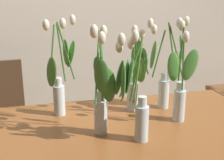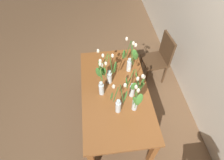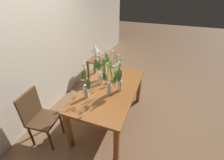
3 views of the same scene
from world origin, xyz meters
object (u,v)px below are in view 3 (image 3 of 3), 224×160
Objects in this scene: side_table at (97,64)px; pillar_candle at (97,60)px; tulip_vase_1 at (119,80)px; tulip_vase_2 at (106,67)px; dining_chair at (38,115)px; tulip_vase_4 at (110,84)px; tulip_vase_5 at (116,71)px; table_lamp at (95,49)px; dining_table at (109,93)px; tulip_vase_0 at (86,85)px; tulip_vase_3 at (100,73)px.

side_table is 0.20m from pillar_candle.
tulip_vase_1 reaches higher than pillar_candle.
side_table is (1.06, 0.69, -0.53)m from tulip_vase_2.
pillar_candle is at bearing -1.65° from dining_chair.
tulip_vase_4 is 1.02× the size of tulip_vase_5.
tulip_vase_4 is 0.47m from tulip_vase_5.
table_lamp is (1.36, 1.08, -0.11)m from tulip_vase_1.
dining_table is 1.18m from dining_chair.
tulip_vase_2 is 1.36m from dining_chair.
tulip_vase_4 is at bearing -57.35° from dining_chair.
dining_chair is 1.69× the size of side_table.
tulip_vase_0 is 0.37m from tulip_vase_4.
side_table is at bearing 32.03° from tulip_vase_4.
tulip_vase_3 is 0.99× the size of tulip_vase_5.
tulip_vase_1 is at bearing -54.64° from dining_chair.
tulip_vase_2 is 0.20m from tulip_vase_5.
tulip_vase_5 is 7.50× the size of pillar_candle.
tulip_vase_0 is 0.65m from tulip_vase_2.
tulip_vase_1 is 0.37m from tulip_vase_5.
side_table is (1.53, 0.96, -0.52)m from tulip_vase_4.
tulip_vase_3 is 7.42× the size of pillar_candle.
table_lamp is at bearing 29.46° from tulip_vase_3.
tulip_vase_0 reaches higher than dining_chair.
tulip_vase_5 reaches higher than side_table.
tulip_vase_2 is (0.65, -0.06, 0.00)m from tulip_vase_0.
tulip_vase_2 is 1.37m from side_table.
pillar_candle is (1.43, 0.90, -0.36)m from tulip_vase_4.
tulip_vase_0 is 1.47× the size of table_lamp.
table_lamp is at bearing 0.57° from dining_chair.
pillar_candle is at bearing -126.37° from table_lamp.
dining_chair is (-0.44, 0.63, -0.44)m from tulip_vase_0.
pillar_candle is (0.96, 0.63, -0.37)m from tulip_vase_2.
dining_table reaches higher than side_table.
dining_chair is at bearing -179.43° from table_lamp.
tulip_vase_2 reaches higher than pillar_candle.
dining_table is 2.87× the size of tulip_vase_3.
tulip_vase_5 is (0.64, -0.25, -0.04)m from tulip_vase_0.
tulip_vase_4 is (-0.28, -0.29, 0.01)m from tulip_vase_3.
tulip_vase_2 is 0.54m from tulip_vase_4.
side_table is at bearing -24.96° from table_lamp.
tulip_vase_3 is (-0.20, 0.02, -0.02)m from tulip_vase_2.
tulip_vase_2 is 1.21m from pillar_candle.
tulip_vase_4 is 1.22m from dining_chair.
tulip_vase_0 reaches higher than dining_table.
tulip_vase_1 is 0.97× the size of tulip_vase_5.
dining_table is at bearing 179.08° from tulip_vase_5.
side_table is at bearing 30.49° from pillar_candle.
tulip_vase_2 is 1.44× the size of table_lamp.
dining_table is 2.92× the size of tulip_vase_1.
table_lamp reaches higher than dining_chair.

